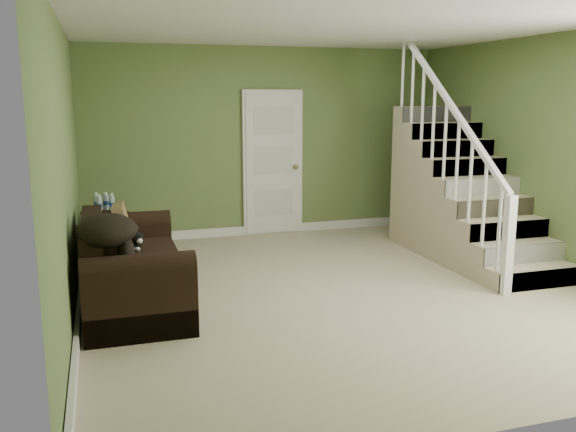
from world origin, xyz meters
TOP-DOWN VIEW (x-y plane):
  - floor at (0.00, 0.00)m, footprint 5.00×5.50m
  - ceiling at (0.00, 0.00)m, footprint 5.00×5.50m
  - wall_back at (0.00, 2.75)m, footprint 5.00×0.04m
  - wall_front at (0.00, -2.75)m, footprint 5.00×0.04m
  - wall_left at (-2.50, 0.00)m, footprint 0.04×5.50m
  - wall_right at (2.50, 0.00)m, footprint 0.04×5.50m
  - baseboard_back at (0.00, 2.72)m, footprint 5.00×0.04m
  - baseboard_left at (-2.47, 0.00)m, footprint 0.04×5.50m
  - baseboard_right at (2.47, 0.00)m, footprint 0.04×5.50m
  - door at (0.10, 2.71)m, footprint 0.86×0.12m
  - staircase at (1.99, 0.97)m, footprint 1.00×2.51m
  - sofa at (-2.02, 0.22)m, footprint 0.90×2.09m
  - side_table at (-2.18, 1.89)m, footprint 0.60×0.60m
  - cat at (-1.98, 0.51)m, footprint 0.32×0.47m
  - banana at (-1.78, -0.25)m, footprint 0.08×0.19m
  - throw_pillow at (-2.02, 0.87)m, footprint 0.24×0.45m
  - throw_blanket at (-2.20, -0.39)m, footprint 0.64×0.74m

SIDE VIEW (x-z plane):
  - floor at x=0.00m, z-range -0.01..0.01m
  - baseboard_back at x=0.00m, z-range 0.00..0.12m
  - baseboard_left at x=-2.47m, z-range 0.00..0.12m
  - baseboard_right at x=2.47m, z-range 0.00..0.12m
  - side_table at x=-2.18m, z-range -0.10..0.71m
  - sofa at x=-2.02m, z-range -0.10..0.73m
  - banana at x=-1.78m, z-range 0.45..0.50m
  - cat at x=-1.98m, z-range 0.42..0.65m
  - throw_pillow at x=-2.02m, z-range 0.40..0.85m
  - staircase at x=1.99m, z-range -0.77..2.05m
  - throw_blanket at x=-2.20m, z-range 0.72..0.99m
  - door at x=0.10m, z-range 0.00..2.02m
  - wall_back at x=0.00m, z-range 0.00..2.60m
  - wall_front at x=0.00m, z-range 0.00..2.60m
  - wall_left at x=-2.50m, z-range 0.00..2.60m
  - wall_right at x=2.50m, z-range 0.00..2.60m
  - ceiling at x=0.00m, z-range 2.60..2.60m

